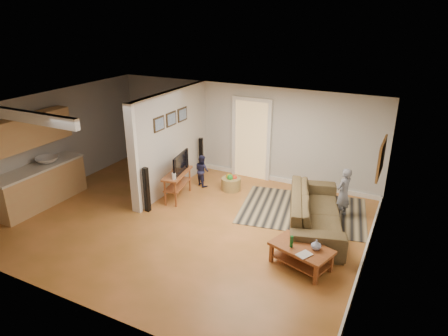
{
  "coord_description": "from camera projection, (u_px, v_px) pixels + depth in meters",
  "views": [
    {
      "loc": [
        4.21,
        -6.46,
        4.3
      ],
      "look_at": [
        0.6,
        0.71,
        1.1
      ],
      "focal_mm": 32.0,
      "sensor_mm": 36.0,
      "label": 1
    }
  ],
  "objects": [
    {
      "name": "room_shell",
      "position": [
        152.0,
        145.0,
        8.97
      ],
      "size": [
        7.54,
        6.02,
        2.52
      ],
      "color": "beige",
      "rests_on": "ground"
    },
    {
      "name": "tv_console",
      "position": [
        178.0,
        175.0,
        9.55
      ],
      "size": [
        0.58,
        1.11,
        0.91
      ],
      "rotation": [
        0.0,
        0.0,
        0.18
      ],
      "color": "brown",
      "rests_on": "ground"
    },
    {
      "name": "speaker_right",
      "position": [
        201.0,
        156.0,
        11.01
      ],
      "size": [
        0.13,
        0.13,
        1.05
      ],
      "primitive_type": "cube",
      "rotation": [
        0.0,
        0.0,
        0.27
      ],
      "color": "black",
      "rests_on": "ground"
    },
    {
      "name": "area_rug",
      "position": [
        303.0,
        211.0,
        9.14
      ],
      "size": [
        3.1,
        2.5,
        0.01
      ],
      "primitive_type": "cube",
      "rotation": [
        0.0,
        0.0,
        0.18
      ],
      "color": "black",
      "rests_on": "ground"
    },
    {
      "name": "child",
      "position": [
        341.0,
        216.0,
        8.91
      ],
      "size": [
        0.42,
        0.49,
        1.14
      ],
      "primitive_type": "imported",
      "rotation": [
        0.0,
        0.0,
        -2.0
      ],
      "color": "gray",
      "rests_on": "ground"
    },
    {
      "name": "toddler",
      "position": [
        202.0,
        185.0,
        10.49
      ],
      "size": [
        0.5,
        0.46,
        0.83
      ],
      "primitive_type": "imported",
      "rotation": [
        0.0,
        0.0,
        2.68
      ],
      "color": "#1F2041",
      "rests_on": "ground"
    },
    {
      "name": "coffee_table",
      "position": [
        302.0,
        251.0,
        7.05
      ],
      "size": [
        1.19,
        0.91,
        0.63
      ],
      "rotation": [
        0.0,
        0.0,
        -0.31
      ],
      "color": "brown",
      "rests_on": "ground"
    },
    {
      "name": "sofa",
      "position": [
        314.0,
        228.0,
        8.45
      ],
      "size": [
        1.74,
        2.8,
        0.76
      ],
      "primitive_type": "imported",
      "rotation": [
        0.0,
        0.0,
        1.87
      ],
      "color": "#3F3B1F",
      "rests_on": "ground"
    },
    {
      "name": "ground",
      "position": [
        185.0,
        221.0,
        8.71
      ],
      "size": [
        7.5,
        7.5,
        0.0
      ],
      "primitive_type": "plane",
      "color": "brown",
      "rests_on": "ground"
    },
    {
      "name": "toy_basket",
      "position": [
        231.0,
        183.0,
        10.15
      ],
      "size": [
        0.49,
        0.49,
        0.44
      ],
      "color": "olive",
      "rests_on": "ground"
    },
    {
      "name": "speaker_left",
      "position": [
        147.0,
        190.0,
        8.95
      ],
      "size": [
        0.11,
        0.11,
        1.06
      ],
      "primitive_type": "cube",
      "rotation": [
        0.0,
        0.0,
        -0.03
      ],
      "color": "black",
      "rests_on": "ground"
    }
  ]
}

